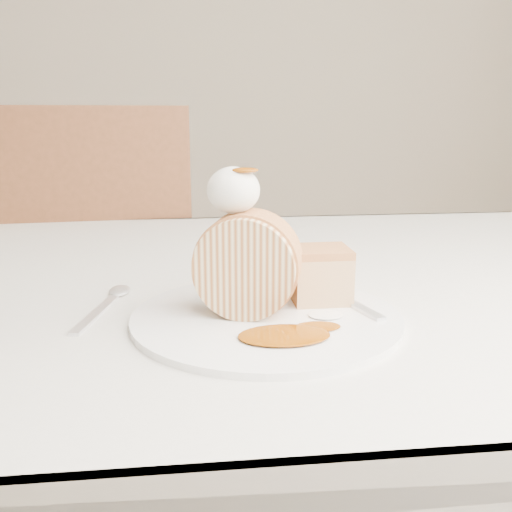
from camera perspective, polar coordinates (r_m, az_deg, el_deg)
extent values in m
cube|color=white|center=(3.59, -5.66, 20.91)|extent=(5.00, 0.10, 2.80)
cube|color=beige|center=(0.80, -1.05, -3.14)|extent=(1.40, 0.90, 0.04)
cube|color=beige|center=(1.26, -2.95, -2.41)|extent=(1.40, 0.01, 0.28)
cylinder|color=brown|center=(1.46, 23.01, -11.89)|extent=(0.06, 0.06, 0.71)
cube|color=brown|center=(1.53, -15.59, -5.22)|extent=(0.50, 0.50, 0.04)
cube|color=brown|center=(1.26, -17.07, 3.08)|extent=(0.47, 0.08, 0.49)
cylinder|color=brown|center=(1.80, -8.18, -10.35)|extent=(0.04, 0.04, 0.45)
cylinder|color=brown|center=(1.83, -20.91, -10.76)|extent=(0.04, 0.04, 0.45)
cylinder|color=brown|center=(1.45, -7.32, -16.78)|extent=(0.04, 0.04, 0.45)
cylinder|color=brown|center=(1.49, -23.52, -17.09)|extent=(0.04, 0.04, 0.45)
cylinder|color=white|center=(0.62, 1.03, -6.15)|extent=(0.29, 0.29, 0.01)
cylinder|color=beige|center=(0.61, -0.87, -0.88)|extent=(0.12, 0.09, 0.11)
cube|color=#C6804B|center=(0.66, 6.43, -2.19)|extent=(0.07, 0.06, 0.05)
ellipsoid|color=silver|center=(0.60, -2.27, 6.60)|extent=(0.06, 0.06, 0.05)
ellipsoid|color=#7D3A05|center=(0.59, -1.12, 9.17)|extent=(0.03, 0.02, 0.01)
cube|color=silver|center=(0.66, 9.33, -4.56)|extent=(0.07, 0.17, 0.00)
cube|color=silver|center=(0.66, -15.71, -5.60)|extent=(0.05, 0.15, 0.00)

